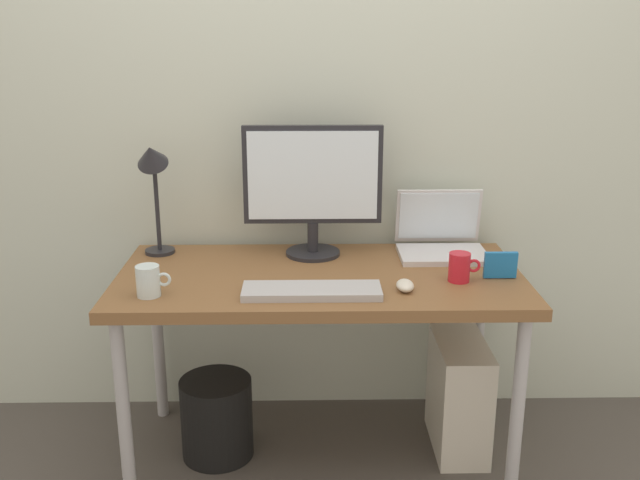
{
  "coord_description": "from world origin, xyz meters",
  "views": [
    {
      "loc": [
        -0.04,
        -2.33,
        1.53
      ],
      "look_at": [
        0.0,
        0.0,
        0.82
      ],
      "focal_mm": 40.49,
      "sensor_mm": 36.0,
      "label": 1
    }
  ],
  "objects_px": {
    "keyboard": "(312,291)",
    "coffee_mug": "(460,267)",
    "desk_lamp": "(153,173)",
    "photo_frame": "(500,265)",
    "glass_cup": "(149,281)",
    "desk": "(320,290)",
    "mouse": "(405,285)",
    "monitor": "(313,183)",
    "computer_tower": "(459,395)",
    "laptop": "(441,238)",
    "wastebasket": "(217,418)"
  },
  "relations": [
    {
      "from": "keyboard",
      "to": "coffee_mug",
      "type": "relative_size",
      "value": 4.12
    },
    {
      "from": "desk_lamp",
      "to": "keyboard",
      "type": "distance_m",
      "value": 0.76
    },
    {
      "from": "keyboard",
      "to": "photo_frame",
      "type": "height_order",
      "value": "photo_frame"
    },
    {
      "from": "glass_cup",
      "to": "photo_frame",
      "type": "xyz_separation_m",
      "value": [
        1.15,
        0.14,
        -0.0
      ]
    },
    {
      "from": "desk",
      "to": "glass_cup",
      "type": "xyz_separation_m",
      "value": [
        -0.54,
        -0.2,
        0.11
      ]
    },
    {
      "from": "mouse",
      "to": "photo_frame",
      "type": "relative_size",
      "value": 0.82
    },
    {
      "from": "monitor",
      "to": "mouse",
      "type": "bearing_deg",
      "value": -52.0
    },
    {
      "from": "computer_tower",
      "to": "coffee_mug",
      "type": "bearing_deg",
      "value": -113.24
    },
    {
      "from": "desk_lamp",
      "to": "photo_frame",
      "type": "xyz_separation_m",
      "value": [
        1.2,
        -0.27,
        -0.26
      ]
    },
    {
      "from": "mouse",
      "to": "photo_frame",
      "type": "xyz_separation_m",
      "value": [
        0.33,
        0.11,
        0.03
      ]
    },
    {
      "from": "glass_cup",
      "to": "keyboard",
      "type": "bearing_deg",
      "value": 0.2
    },
    {
      "from": "laptop",
      "to": "desk",
      "type": "bearing_deg",
      "value": -153.89
    },
    {
      "from": "monitor",
      "to": "laptop",
      "type": "xyz_separation_m",
      "value": [
        0.48,
        0.02,
        -0.21
      ]
    },
    {
      "from": "laptop",
      "to": "coffee_mug",
      "type": "relative_size",
      "value": 3.0
    },
    {
      "from": "laptop",
      "to": "computer_tower",
      "type": "relative_size",
      "value": 0.76
    },
    {
      "from": "desk_lamp",
      "to": "photo_frame",
      "type": "height_order",
      "value": "desk_lamp"
    },
    {
      "from": "desk",
      "to": "monitor",
      "type": "distance_m",
      "value": 0.39
    },
    {
      "from": "coffee_mug",
      "to": "monitor",
      "type": "bearing_deg",
      "value": 149.06
    },
    {
      "from": "wastebasket",
      "to": "computer_tower",
      "type": "bearing_deg",
      "value": 2.65
    },
    {
      "from": "laptop",
      "to": "glass_cup",
      "type": "bearing_deg",
      "value": -156.95
    },
    {
      "from": "coffee_mug",
      "to": "wastebasket",
      "type": "relative_size",
      "value": 0.36
    },
    {
      "from": "desk",
      "to": "mouse",
      "type": "xyz_separation_m",
      "value": [
        0.27,
        -0.17,
        0.08
      ]
    },
    {
      "from": "desk",
      "to": "laptop",
      "type": "distance_m",
      "value": 0.52
    },
    {
      "from": "monitor",
      "to": "mouse",
      "type": "distance_m",
      "value": 0.54
    },
    {
      "from": "laptop",
      "to": "coffee_mug",
      "type": "xyz_separation_m",
      "value": [
        0.01,
        -0.31,
        -0.01
      ]
    },
    {
      "from": "monitor",
      "to": "photo_frame",
      "type": "distance_m",
      "value": 0.72
    },
    {
      "from": "desk_lamp",
      "to": "laptop",
      "type": "bearing_deg",
      "value": 0.81
    },
    {
      "from": "desk",
      "to": "keyboard",
      "type": "distance_m",
      "value": 0.21
    },
    {
      "from": "keyboard",
      "to": "laptop",
      "type": "bearing_deg",
      "value": 41.09
    },
    {
      "from": "coffee_mug",
      "to": "photo_frame",
      "type": "height_order",
      "value": "coffee_mug"
    },
    {
      "from": "laptop",
      "to": "coffee_mug",
      "type": "height_order",
      "value": "laptop"
    },
    {
      "from": "computer_tower",
      "to": "wastebasket",
      "type": "xyz_separation_m",
      "value": [
        -0.89,
        -0.04,
        -0.06
      ]
    },
    {
      "from": "glass_cup",
      "to": "photo_frame",
      "type": "distance_m",
      "value": 1.15
    },
    {
      "from": "desk",
      "to": "mouse",
      "type": "height_order",
      "value": "mouse"
    },
    {
      "from": "keyboard",
      "to": "glass_cup",
      "type": "height_order",
      "value": "glass_cup"
    },
    {
      "from": "desk",
      "to": "computer_tower",
      "type": "bearing_deg",
      "value": 3.92
    },
    {
      "from": "wastebasket",
      "to": "monitor",
      "type": "bearing_deg",
      "value": 31.07
    },
    {
      "from": "laptop",
      "to": "desk_lamp",
      "type": "distance_m",
      "value": 1.08
    },
    {
      "from": "keyboard",
      "to": "mouse",
      "type": "bearing_deg",
      "value": 5.92
    },
    {
      "from": "photo_frame",
      "to": "glass_cup",
      "type": "bearing_deg",
      "value": -173.02
    },
    {
      "from": "monitor",
      "to": "photo_frame",
      "type": "bearing_deg",
      "value": -23.13
    },
    {
      "from": "mouse",
      "to": "photo_frame",
      "type": "height_order",
      "value": "photo_frame"
    },
    {
      "from": "glass_cup",
      "to": "computer_tower",
      "type": "height_order",
      "value": "glass_cup"
    },
    {
      "from": "desk",
      "to": "glass_cup",
      "type": "relative_size",
      "value": 12.59
    },
    {
      "from": "desk",
      "to": "desk_lamp",
      "type": "height_order",
      "value": "desk_lamp"
    },
    {
      "from": "mouse",
      "to": "coffee_mug",
      "type": "relative_size",
      "value": 0.84
    },
    {
      "from": "desk_lamp",
      "to": "mouse",
      "type": "height_order",
      "value": "desk_lamp"
    },
    {
      "from": "mouse",
      "to": "coffee_mug",
      "type": "height_order",
      "value": "coffee_mug"
    },
    {
      "from": "mouse",
      "to": "desk",
      "type": "bearing_deg",
      "value": 148.13
    },
    {
      "from": "coffee_mug",
      "to": "computer_tower",
      "type": "relative_size",
      "value": 0.25
    }
  ]
}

